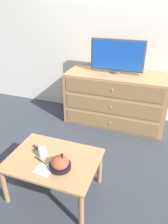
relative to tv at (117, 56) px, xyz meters
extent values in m
plane|color=#383D47|center=(0.13, 0.27, -0.98)|extent=(12.00, 12.00, 0.00)
cube|color=white|center=(0.13, 0.29, 0.32)|extent=(12.00, 0.05, 2.60)
cube|color=tan|center=(0.03, -0.04, -0.61)|extent=(1.40, 0.55, 0.74)
cube|color=#A1794C|center=(0.03, -0.31, -0.85)|extent=(1.28, 0.01, 0.20)
sphere|color=tan|center=(0.03, -0.32, -0.85)|extent=(0.02, 0.02, 0.02)
cube|color=#A1794C|center=(0.03, -0.31, -0.61)|extent=(1.28, 0.01, 0.20)
sphere|color=tan|center=(0.03, -0.32, -0.61)|extent=(0.02, 0.02, 0.02)
cube|color=#A1794C|center=(0.03, -0.31, -0.36)|extent=(1.28, 0.01, 0.20)
sphere|color=tan|center=(0.03, -0.32, -0.36)|extent=(0.02, 0.02, 0.02)
cylinder|color=#515156|center=(0.00, 0.00, -0.22)|extent=(0.12, 0.12, 0.03)
cube|color=#515156|center=(0.00, 0.00, 0.01)|extent=(0.72, 0.04, 0.42)
cube|color=blue|center=(0.00, -0.02, 0.01)|extent=(0.68, 0.01, 0.38)
cube|color=tan|center=(-0.20, -1.54, -0.59)|extent=(0.80, 0.59, 0.02)
cylinder|color=#9C7549|center=(-0.56, -1.80, -0.79)|extent=(0.04, 0.04, 0.38)
cylinder|color=#9C7549|center=(0.16, -1.80, -0.79)|extent=(0.04, 0.04, 0.38)
cylinder|color=#9C7549|center=(-0.56, -1.29, -0.79)|extent=(0.04, 0.04, 0.38)
cylinder|color=#9C7549|center=(0.16, -1.29, -0.79)|extent=(0.04, 0.04, 0.38)
cylinder|color=black|center=(-0.09, -1.62, -0.56)|extent=(0.18, 0.18, 0.04)
ellipsoid|color=#AD4C33|center=(-0.09, -1.62, -0.52)|extent=(0.15, 0.15, 0.11)
cube|color=black|center=(-0.07, -1.61, -0.49)|extent=(0.04, 0.07, 0.14)
cube|color=black|center=(-0.06, -1.65, -0.42)|extent=(0.03, 0.03, 0.03)
cylinder|color=beige|center=(-0.30, -1.54, -0.55)|extent=(0.07, 0.07, 0.06)
cylinder|color=white|center=(-0.30, -1.54, -0.53)|extent=(0.07, 0.07, 0.09)
cube|color=white|center=(-0.21, -1.69, -0.58)|extent=(0.15, 0.15, 0.00)
cube|color=black|center=(-0.29, -1.61, -0.58)|extent=(0.15, 0.07, 0.01)
cube|color=#38383D|center=(-0.38, -1.47, -0.57)|extent=(0.16, 0.07, 0.02)
camera|label=1|loc=(0.57, -2.87, 0.69)|focal=35.00mm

